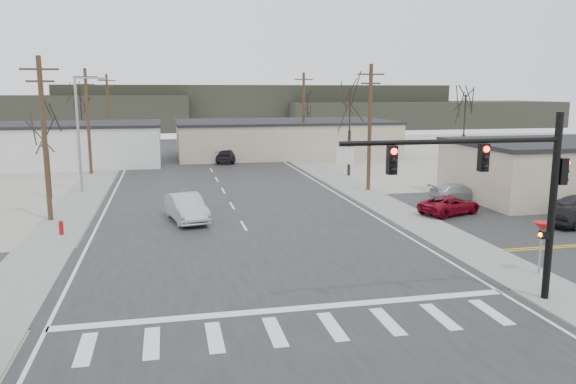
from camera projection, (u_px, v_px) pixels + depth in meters
name	position (u px, v px, depth m)	size (l,w,h in m)	color
ground	(267.00, 267.00, 25.65)	(140.00, 140.00, 0.00)	beige
main_road	(230.00, 203.00, 40.06)	(18.00, 110.00, 0.05)	black
cross_road	(267.00, 267.00, 25.64)	(90.00, 10.00, 0.04)	black
parking_lot	(561.00, 218.00, 35.58)	(18.00, 20.00, 0.03)	black
sidewalk_left	(84.00, 196.00, 42.66)	(3.00, 90.00, 0.06)	gray
sidewalk_right	(350.00, 186.00, 47.08)	(3.00, 90.00, 0.06)	gray
traffic_signal_mast	(509.00, 182.00, 20.49)	(8.95, 0.43, 7.20)	black
fire_hydrant	(61.00, 228.00, 31.13)	(0.24, 0.24, 0.87)	#A50C0C
yield_sign	(542.00, 229.00, 24.31)	(0.80, 0.80, 2.35)	gray
building_left_far	(56.00, 144.00, 60.37)	(22.30, 12.30, 4.50)	silver
building_right_far	(284.00, 138.00, 69.65)	(26.30, 14.30, 4.30)	#C1AE94
building_lot	(556.00, 169.00, 41.80)	(14.30, 10.30, 4.30)	#C1AE94
upole_left_b	(44.00, 136.00, 33.85)	(2.20, 0.30, 10.00)	#473120
upole_left_c	(88.00, 120.00, 53.08)	(2.20, 0.30, 10.00)	#473120
upole_left_d	(108.00, 112.00, 72.31)	(2.20, 0.30, 10.00)	#473120
upole_right_a	(370.00, 125.00, 44.41)	(2.20, 0.30, 10.00)	#473120
upole_right_b	(304.00, 114.00, 65.57)	(2.20, 0.30, 10.00)	#473120
streetlight_main	(81.00, 128.00, 43.64)	(2.40, 0.25, 9.00)	gray
tree_left_near	(45.00, 128.00, 41.23)	(3.30, 3.30, 7.35)	black
tree_right_mid	(350.00, 112.00, 52.19)	(3.74, 3.74, 8.33)	black
tree_left_far	(81.00, 105.00, 65.83)	(3.96, 3.96, 8.82)	black
tree_right_far	(307.00, 108.00, 77.77)	(3.52, 3.52, 7.84)	black
tree_lot	(465.00, 117.00, 50.39)	(3.52, 3.52, 7.84)	black
hill_left	(0.00, 114.00, 106.19)	(70.00, 18.00, 7.00)	#333026
hill_center	(257.00, 107.00, 120.27)	(80.00, 18.00, 9.00)	#333026
hill_right	(420.00, 114.00, 122.11)	(60.00, 18.00, 5.50)	#333026
sedan_crossing	(186.00, 208.00, 34.45)	(1.75, 5.01, 1.65)	#A5A8B0
car_far_a	(228.00, 156.00, 62.60)	(2.08, 5.11, 1.48)	black
car_far_b	(200.00, 145.00, 73.87)	(1.76, 4.38, 1.49)	black
car_parked_red	(450.00, 205.00, 36.38)	(2.00, 4.33, 1.20)	maroon
car_parked_dark_a	(575.00, 216.00, 33.06)	(1.53, 3.80, 1.30)	black
car_parked_silver	(459.00, 192.00, 40.73)	(1.75, 4.31, 1.25)	#A4A8AF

